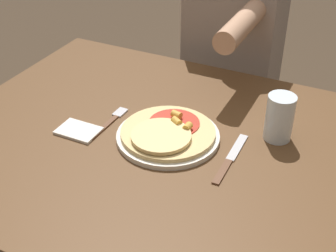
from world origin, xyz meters
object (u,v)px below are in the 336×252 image
at_px(plate, 168,136).
at_px(drinking_glass, 280,118).
at_px(person_diner, 233,47).
at_px(fork, 111,121).
at_px(knife, 230,159).
at_px(pizza, 167,132).
at_px(dining_table, 177,175).

relative_size(plate, drinking_glass, 2.17).
relative_size(drinking_glass, person_diner, 0.10).
distance_m(fork, knife, 0.36).
bearing_deg(knife, fork, 177.21).
height_order(pizza, drinking_glass, drinking_glass).
bearing_deg(dining_table, drinking_glass, 34.12).
distance_m(drinking_glass, person_diner, 0.60).
xyz_separation_m(dining_table, drinking_glass, (0.22, 0.15, 0.16)).
distance_m(dining_table, drinking_glass, 0.31).
height_order(knife, drinking_glass, drinking_glass).
bearing_deg(fork, person_diner, 77.72).
xyz_separation_m(pizza, person_diner, (-0.04, 0.65, -0.03)).
height_order(dining_table, fork, fork).
bearing_deg(person_diner, dining_table, -83.17).
xyz_separation_m(knife, person_diner, (-0.22, 0.66, -0.00)).
bearing_deg(knife, person_diner, 108.62).
bearing_deg(plate, person_diner, 93.66).
bearing_deg(plate, dining_table, -26.86).
relative_size(plate, pizza, 1.09).
height_order(pizza, knife, pizza).
bearing_deg(drinking_glass, plate, -153.26).
xyz_separation_m(plate, person_diner, (-0.04, 0.64, -0.01)).
relative_size(dining_table, pizza, 5.14).
bearing_deg(plate, fork, 179.25).
bearing_deg(knife, drinking_glass, 61.53).
bearing_deg(fork, drinking_glass, 16.28).
xyz_separation_m(plate, fork, (-0.18, 0.00, -0.00)).
bearing_deg(pizza, dining_table, -19.56).
relative_size(pizza, knife, 1.15).
xyz_separation_m(fork, knife, (0.36, -0.02, 0.00)).
height_order(pizza, fork, pizza).
height_order(fork, drinking_glass, drinking_glass).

